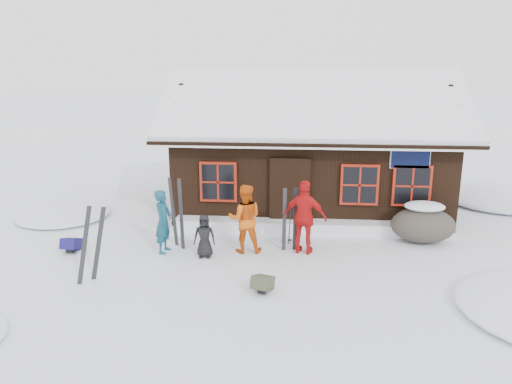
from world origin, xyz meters
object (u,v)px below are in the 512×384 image
skier_teal (163,221)px  skier_crouched (204,236)px  ski_poles (293,218)px  backpack_olive (263,285)px  skier_orange_left (245,219)px  ski_pair_left (91,245)px  skier_orange_right (305,217)px  backpack_blue (72,246)px  boulder (423,224)px

skier_teal → skier_crouched: (1.06, -0.23, -0.27)m
ski_poles → backpack_olive: bearing=-101.6°
skier_orange_left → backpack_olive: skier_orange_left is taller
backpack_olive → skier_orange_left: bearing=122.7°
skier_orange_left → skier_crouched: skier_orange_left is taller
skier_crouched → backpack_olive: (1.54, -1.75, -0.40)m
ski_pair_left → skier_teal: bearing=36.1°
skier_orange_right → backpack_blue: (-5.81, -0.40, -0.79)m
backpack_blue → skier_teal: bearing=5.8°
skier_crouched → ski_pair_left: 2.66m
skier_orange_left → skier_orange_right: bearing=174.8°
ski_pair_left → backpack_blue: ski_pair_left is taller
skier_orange_left → backpack_olive: bearing=99.2°
skier_teal → backpack_blue: bearing=101.3°
skier_crouched → backpack_blue: 3.42m
skier_crouched → ski_pair_left: (-2.15, -1.54, 0.30)m
skier_orange_left → skier_crouched: size_ratio=1.62×
skier_orange_left → skier_orange_right: (1.47, 0.03, 0.06)m
skier_crouched → boulder: bearing=11.7°
skier_crouched → boulder: (5.52, 1.53, -0.04)m
skier_crouched → ski_poles: 2.41m
skier_orange_left → ski_pair_left: skier_orange_left is taller
ski_poles → boulder: bearing=6.9°
skier_teal → ski_poles: bearing=-67.3°
skier_teal → skier_orange_right: (3.48, 0.23, 0.13)m
skier_teal → ski_pair_left: ski_pair_left is taller
skier_orange_right → backpack_blue: bearing=19.5°
skier_teal → skier_orange_right: bearing=-79.1°
skier_teal → backpack_blue: skier_teal is taller
skier_orange_left → backpack_blue: size_ratio=3.45×
skier_orange_left → backpack_olive: size_ratio=3.49×
boulder → ski_pair_left: 8.28m
skier_orange_right → ski_poles: (-0.29, 0.66, -0.25)m
skier_orange_left → backpack_olive: (0.60, -2.19, -0.73)m
skier_teal → skier_orange_right: 3.49m
boulder → ski_poles: ski_poles is taller
ski_poles → backpack_blue: (-5.52, -1.06, -0.54)m
skier_orange_right → ski_pair_left: 4.99m
skier_teal → boulder: size_ratio=0.96×
ski_pair_left → backpack_blue: bearing=105.5°
skier_teal → skier_orange_left: size_ratio=0.93×
skier_orange_left → boulder: (4.58, 1.09, -0.37)m
skier_teal → ski_pair_left: bearing=155.5°
skier_teal → skier_crouched: 1.12m
skier_crouched → ski_pair_left: size_ratio=0.61×
ski_pair_left → backpack_olive: ski_pair_left is taller
skier_crouched → backpack_olive: size_ratio=2.15×
skier_orange_right → boulder: skier_orange_right is taller
ski_pair_left → backpack_olive: size_ratio=3.51×
skier_orange_left → backpack_blue: skier_orange_left is taller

